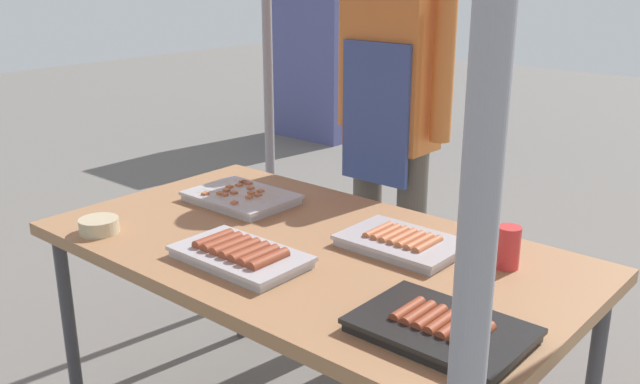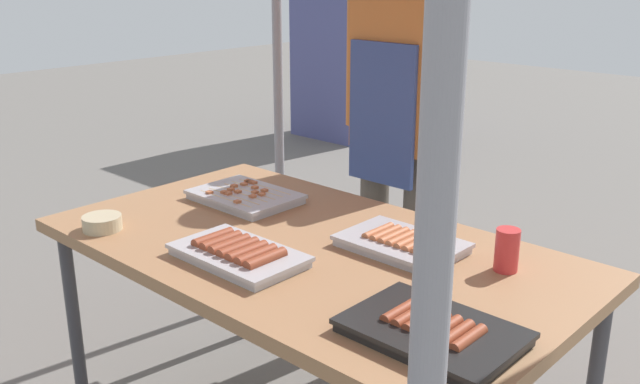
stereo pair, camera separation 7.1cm
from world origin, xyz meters
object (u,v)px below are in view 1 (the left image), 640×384
object	(u,v)px
tray_meat_skewers	(241,197)
drink_cup_near_edge	(508,247)
stall_table	(309,260)
condiment_bowl	(99,226)
neighbor_stall_left	(328,31)
vendor_woman	(391,109)
tray_spring_rolls	(240,255)
tray_pork_links	(441,329)
tray_grilled_sausages	(402,242)

from	to	relation	value
tray_meat_skewers	drink_cup_near_edge	world-z (taller)	drink_cup_near_edge
stall_table	condiment_bowl	bearing A→B (deg)	-147.67
neighbor_stall_left	vendor_woman	bearing A→B (deg)	-46.35
tray_spring_rolls	tray_pork_links	bearing A→B (deg)	0.92
stall_table	neighbor_stall_left	world-z (taller)	neighbor_stall_left
tray_pork_links	vendor_woman	world-z (taller)	vendor_woman
tray_grilled_sausages	drink_cup_near_edge	xyz separation A→B (m)	(0.29, 0.07, 0.04)
tray_pork_links	neighbor_stall_left	distance (m)	5.12
tray_pork_links	drink_cup_near_edge	bearing A→B (deg)	97.72
condiment_bowl	tray_meat_skewers	bearing A→B (deg)	75.99
stall_table	tray_meat_skewers	xyz separation A→B (m)	(-0.43, 0.13, 0.07)
tray_grilled_sausages	neighbor_stall_left	bearing A→B (deg)	132.63
tray_meat_skewers	drink_cup_near_edge	distance (m)	0.96
condiment_bowl	neighbor_stall_left	world-z (taller)	neighbor_stall_left
drink_cup_near_edge	vendor_woman	size ratio (longest dim) A/B	0.07
stall_table	drink_cup_near_edge	distance (m)	0.58
stall_table	vendor_woman	xyz separation A→B (m)	(-0.27, 0.79, 0.30)
stall_table	neighbor_stall_left	size ratio (longest dim) A/B	0.85
tray_pork_links	drink_cup_near_edge	size ratio (longest dim) A/B	3.19
neighbor_stall_left	tray_spring_rolls	bearing A→B (deg)	-53.00
tray_pork_links	neighbor_stall_left	xyz separation A→B (m)	(-3.48, 3.76, 0.18)
tray_grilled_sausages	tray_meat_skewers	size ratio (longest dim) A/B	0.96
tray_grilled_sausages	tray_meat_skewers	xyz separation A→B (m)	(-0.66, -0.02, -0.00)
tray_spring_rolls	vendor_woman	world-z (taller)	vendor_woman
tray_grilled_sausages	drink_cup_near_edge	world-z (taller)	drink_cup_near_edge
tray_pork_links	tray_spring_rolls	distance (m)	0.64
condiment_bowl	tray_pork_links	bearing A→B (deg)	7.01
stall_table	condiment_bowl	distance (m)	0.66
tray_grilled_sausages	tray_meat_skewers	world-z (taller)	tray_grilled_sausages
tray_spring_rolls	neighbor_stall_left	bearing A→B (deg)	127.00
stall_table	vendor_woman	size ratio (longest dim) A/B	0.96
drink_cup_near_edge	tray_pork_links	bearing A→B (deg)	-82.28
tray_spring_rolls	vendor_woman	xyz separation A→B (m)	(-0.21, 1.01, 0.23)
tray_meat_skewers	vendor_woman	distance (m)	0.72
drink_cup_near_edge	vendor_woman	world-z (taller)	vendor_woman
condiment_bowl	drink_cup_near_edge	bearing A→B (deg)	28.25
drink_cup_near_edge	neighbor_stall_left	size ratio (longest dim) A/B	0.06
tray_meat_skewers	vendor_woman	xyz separation A→B (m)	(0.16, 0.66, 0.23)
tray_meat_skewers	tray_grilled_sausages	bearing A→B (deg)	1.56
tray_grilled_sausages	vendor_woman	xyz separation A→B (m)	(-0.50, 0.64, 0.23)
vendor_woman	condiment_bowl	bearing A→B (deg)	75.94
tray_pork_links	tray_spring_rolls	size ratio (longest dim) A/B	1.00
tray_meat_skewers	vendor_woman	size ratio (longest dim) A/B	0.22
tray_meat_skewers	drink_cup_near_edge	bearing A→B (deg)	5.54
condiment_bowl	neighbor_stall_left	bearing A→B (deg)	121.02
tray_spring_rolls	neighbor_stall_left	xyz separation A→B (m)	(-2.84, 3.77, 0.18)
condiment_bowl	neighbor_stall_left	distance (m)	4.55
stall_table	drink_cup_near_edge	bearing A→B (deg)	23.53
tray_spring_rolls	drink_cup_near_edge	size ratio (longest dim) A/B	3.20
tray_meat_skewers	drink_cup_near_edge	size ratio (longest dim) A/B	3.04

